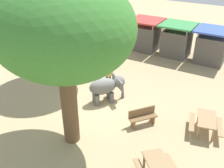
# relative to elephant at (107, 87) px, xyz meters

# --- Properties ---
(ground_plane) EXTENTS (60.00, 60.00, 0.00)m
(ground_plane) POSITION_rel_elephant_xyz_m (0.11, -0.63, -0.92)
(ground_plane) COLOR tan
(elephant) EXTENTS (1.88, 1.98, 1.44)m
(elephant) POSITION_rel_elephant_xyz_m (0.00, 0.00, 0.00)
(elephant) COLOR slate
(elephant) RESTS_ON ground_plane
(person_handler) EXTENTS (0.48, 0.32, 1.62)m
(person_handler) POSITION_rel_elephant_xyz_m (-0.72, 1.34, 0.03)
(person_handler) COLOR #3F3833
(person_handler) RESTS_ON ground_plane
(shade_tree_secondary) EXTENTS (5.53, 5.07, 7.14)m
(shade_tree_secondary) POSITION_rel_elephant_xyz_m (0.33, -3.52, 4.20)
(shade_tree_secondary) COLOR brown
(shade_tree_secondary) RESTS_ON ground_plane
(wooden_bench) EXTENTS (1.18, 1.35, 0.88)m
(wooden_bench) POSITION_rel_elephant_xyz_m (2.61, -0.93, -0.45)
(wooden_bench) COLOR brown
(wooden_bench) RESTS_ON ground_plane
(picnic_table_near) EXTENTS (1.78, 1.80, 0.78)m
(picnic_table_near) POSITION_rel_elephant_xyz_m (5.39, 0.05, -0.34)
(picnic_table_near) COLOR #9E7A51
(picnic_table_near) RESTS_ON ground_plane
(picnic_table_far) EXTENTS (2.11, 2.11, 0.78)m
(picnic_table_far) POSITION_rel_elephant_xyz_m (4.51, -3.69, -0.34)
(picnic_table_far) COLOR #9E7A51
(picnic_table_far) RESTS_ON ground_plane
(market_stall_red) EXTENTS (2.50, 2.50, 2.52)m
(market_stall_red) POSITION_rel_elephant_xyz_m (-1.48, 8.45, 0.22)
(market_stall_red) COLOR #59514C
(market_stall_red) RESTS_ON ground_plane
(market_stall_green) EXTENTS (2.50, 2.50, 2.52)m
(market_stall_green) POSITION_rel_elephant_xyz_m (1.12, 8.45, 0.22)
(market_stall_green) COLOR #59514C
(market_stall_green) RESTS_ON ground_plane
(market_stall_blue) EXTENTS (2.50, 2.50, 2.52)m
(market_stall_blue) POSITION_rel_elephant_xyz_m (3.72, 8.45, 0.22)
(market_stall_blue) COLOR #59514C
(market_stall_blue) RESTS_ON ground_plane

